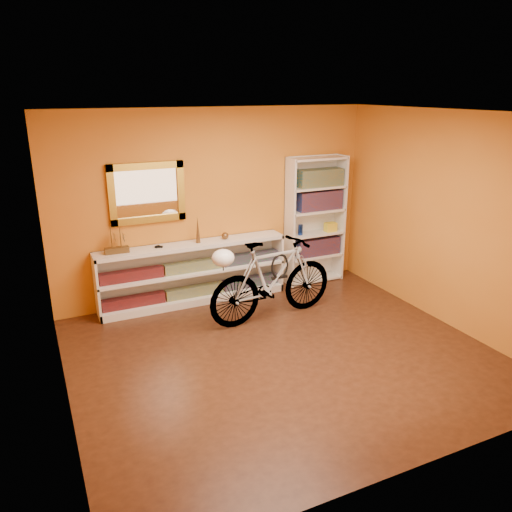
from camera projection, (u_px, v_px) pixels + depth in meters
name	position (u px, v px, depth m)	size (l,w,h in m)	color
floor	(282.00, 355.00, 5.61)	(4.50, 4.00, 0.01)	black
ceiling	(287.00, 112.00, 4.79)	(4.50, 4.00, 0.01)	silver
back_wall	(216.00, 205.00, 6.92)	(4.50, 0.01, 2.60)	#BF6C1C
left_wall	(52.00, 276.00, 4.30)	(0.01, 4.00, 2.60)	#BF6C1C
right_wall	(449.00, 220.00, 6.10)	(0.01, 4.00, 2.60)	#BF6C1C
gilt_mirror	(147.00, 193.00, 6.43)	(0.98, 0.06, 0.78)	olive
wall_socket	(274.00, 268.00, 7.60)	(0.09, 0.01, 0.09)	silver
console_unit	(194.00, 273.00, 6.87)	(2.60, 0.35, 0.85)	silver
cd_row_lower	(195.00, 291.00, 6.93)	(2.50, 0.13, 0.14)	black
cd_row_upper	(194.00, 266.00, 6.82)	(2.50, 0.13, 0.14)	navy
model_ship	(116.00, 240.00, 6.28)	(0.30, 0.11, 0.36)	#412B12
toy_car	(159.00, 248.00, 6.55)	(0.00, 0.00, 0.00)	black
bronze_ornament	(198.00, 230.00, 6.71)	(0.06, 0.06, 0.36)	brown
decorative_orb	(225.00, 236.00, 6.91)	(0.10, 0.10, 0.10)	brown
bookcase	(315.00, 221.00, 7.49)	(0.90, 0.30, 1.90)	silver
book_row_a	(317.00, 246.00, 7.64)	(0.70, 0.22, 0.26)	maroon
book_row_b	(319.00, 200.00, 7.42)	(0.70, 0.22, 0.28)	maroon
book_row_c	(320.00, 178.00, 7.31)	(0.70, 0.22, 0.25)	#1B5161
travel_mug	(300.00, 230.00, 7.41)	(0.07, 0.07, 0.16)	#153397
red_tin	(304.00, 181.00, 7.25)	(0.14, 0.14, 0.18)	maroon
yellow_bag	(330.00, 227.00, 7.60)	(0.17, 0.11, 0.13)	yellow
bicycle	(272.00, 279.00, 6.35)	(1.80, 0.47, 1.06)	silver
helmet	(223.00, 258.00, 5.90)	(0.27, 0.26, 0.21)	white
u_lock	(280.00, 266.00, 6.35)	(0.24, 0.24, 0.03)	black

